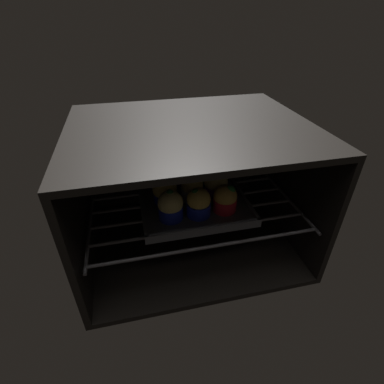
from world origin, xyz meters
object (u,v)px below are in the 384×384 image
Objects in this scene: muffin_row1_col0 at (165,191)px; muffin_row1_col1 at (192,188)px; muffin_row0_col1 at (198,203)px; muffin_row2_col1 at (187,174)px; muffin_row0_col0 at (170,206)px; muffin_row1_col2 at (216,184)px; muffin_row2_col2 at (210,174)px; baking_tray at (192,200)px; muffin_row2_col0 at (163,179)px; muffin_row0_col2 at (225,199)px.

muffin_row1_col0 is 0.98× the size of muffin_row1_col1.
muffin_row2_col1 is (0.47, 14.37, 0.04)cm from muffin_row0_col1.
muffin_row2_col1 is at bearing 62.94° from muffin_row0_col0.
muffin_row1_col2 is 6.66cm from muffin_row2_col2.
baking_tray is 3.33× the size of muffin_row1_col2.
muffin_row2_col1 is at bearing 88.10° from baking_tray.
muffin_row0_col0 is 1.08× the size of muffin_row1_col1.
muffin_row2_col0 is (0.49, 6.37, 0.00)cm from muffin_row1_col0.
muffin_row1_col1 reaches higher than muffin_row2_col2.
muffin_row2_col2 is at bearing -0.21° from muffin_row2_col0.
muffin_row0_col0 reaches higher than muffin_row1_col0.
muffin_row1_col2 is (6.89, 7.32, 0.29)cm from muffin_row0_col1.
baking_tray is 10.78cm from muffin_row0_col0.
muffin_row2_col0 is 7.02cm from muffin_row2_col1.
muffin_row0_col0 reaches higher than muffin_row0_col2.
muffin_row1_col2 is at bearing -47.69° from muffin_row2_col1.
muffin_row1_col2 is (6.61, 0.16, 0.27)cm from muffin_row1_col1.
muffin_row1_col0 is at bearing 92.01° from muffin_row0_col0.
muffin_row0_col0 is 15.40cm from muffin_row1_col2.
muffin_row1_col0 is (-0.26, 7.41, -0.24)cm from muffin_row0_col0.
muffin_row1_col1 reaches higher than muffin_row1_col0.
muffin_row1_col0 reaches higher than muffin_row2_col2.
baking_tray is 8.24cm from muffin_row1_col0.
muffin_row0_col0 is at bearing 178.25° from muffin_row0_col1.
muffin_row0_col0 is at bearing -135.34° from muffin_row1_col1.
muffin_row2_col2 is at bearing 89.92° from muffin_row0_col2.
muffin_row1_col0 is 6.39cm from muffin_row2_col0.
muffin_row1_col1 is 0.94× the size of muffin_row2_col1.
baking_tray is at bearing 105.11° from muffin_row1_col1.
muffin_row2_col1 is at bearing 88.12° from muffin_row0_col1.
muffin_row0_col2 is at bearing -90.08° from muffin_row2_col2.
muffin_row2_col0 is (-6.53, 13.98, -0.15)cm from muffin_row0_col1.
baking_tray is 3.77× the size of muffin_row1_col1.
muffin_row2_col2 is at bearing -3.68° from muffin_row2_col1.
muffin_row1_col1 is 1.02× the size of muffin_row2_col0.
baking_tray is 3.56× the size of muffin_row2_col1.
muffin_row0_col0 is 15.91cm from muffin_row2_col1.
muffin_row1_col1 reaches higher than muffin_row0_col2.
muffin_row0_col1 is at bearing -91.88° from muffin_row2_col1.
muffin_row1_col0 is 0.86× the size of muffin_row1_col2.
muffin_row2_col0 is at bearing -176.81° from muffin_row2_col1.
muffin_row0_col0 reaches higher than muffin_row2_col2.
muffin_row0_col0 is 0.95× the size of muffin_row1_col2.
muffin_row0_col2 is 0.93× the size of muffin_row2_col1.
muffin_row1_col1 is at bearing -136.09° from muffin_row2_col2.
muffin_row1_col1 is at bearing -3.58° from muffin_row1_col0.
muffin_row2_col1 reaches higher than muffin_row0_col1.
muffin_row2_col0 is at bearing 153.60° from muffin_row1_col2.
muffin_row1_col2 reaches higher than muffin_row0_col0.
muffin_row1_col1 is 1.08× the size of muffin_row2_col2.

